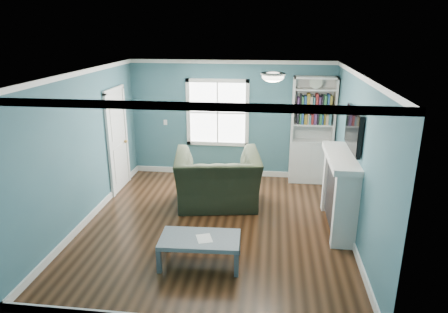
# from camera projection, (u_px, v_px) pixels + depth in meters

# --- Properties ---
(floor) EXTENTS (5.00, 5.00, 0.00)m
(floor) POSITION_uv_depth(u_px,v_px,m) (215.00, 225.00, 6.92)
(floor) COLOR black
(floor) RESTS_ON ground
(room_walls) EXTENTS (5.00, 5.00, 5.00)m
(room_walls) POSITION_uv_depth(u_px,v_px,m) (215.00, 137.00, 6.43)
(room_walls) COLOR #366372
(room_walls) RESTS_ON ground
(trim) EXTENTS (4.50, 5.00, 2.60)m
(trim) POSITION_uv_depth(u_px,v_px,m) (215.00, 157.00, 6.54)
(trim) COLOR white
(trim) RESTS_ON ground
(window) EXTENTS (1.40, 0.06, 1.50)m
(window) POSITION_uv_depth(u_px,v_px,m) (218.00, 113.00, 8.85)
(window) COLOR white
(window) RESTS_ON room_walls
(bookshelf) EXTENTS (0.90, 0.35, 2.31)m
(bookshelf) POSITION_uv_depth(u_px,v_px,m) (311.00, 141.00, 8.60)
(bookshelf) COLOR silver
(bookshelf) RESTS_ON ground
(fireplace) EXTENTS (0.44, 1.58, 1.30)m
(fireplace) POSITION_uv_depth(u_px,v_px,m) (340.00, 192.00, 6.67)
(fireplace) COLOR black
(fireplace) RESTS_ON ground
(tv) EXTENTS (0.06, 1.10, 0.65)m
(tv) POSITION_uv_depth(u_px,v_px,m) (354.00, 129.00, 6.31)
(tv) COLOR black
(tv) RESTS_ON fireplace
(door) EXTENTS (0.12, 0.98, 2.17)m
(door) POSITION_uv_depth(u_px,v_px,m) (117.00, 139.00, 8.17)
(door) COLOR silver
(door) RESTS_ON ground
(ceiling_fixture) EXTENTS (0.38, 0.38, 0.15)m
(ceiling_fixture) POSITION_uv_depth(u_px,v_px,m) (273.00, 76.00, 6.12)
(ceiling_fixture) COLOR white
(ceiling_fixture) RESTS_ON room_walls
(light_switch) EXTENTS (0.08, 0.01, 0.12)m
(light_switch) POSITION_uv_depth(u_px,v_px,m) (165.00, 122.00, 9.07)
(light_switch) COLOR white
(light_switch) RESTS_ON room_walls
(recliner) EXTENTS (1.71, 1.26, 1.36)m
(recliner) POSITION_uv_depth(u_px,v_px,m) (218.00, 171.00, 7.52)
(recliner) COLOR black
(recliner) RESTS_ON ground
(coffee_table) EXTENTS (1.16, 0.67, 0.41)m
(coffee_table) POSITION_uv_depth(u_px,v_px,m) (200.00, 241.00, 5.70)
(coffee_table) COLOR #485057
(coffee_table) RESTS_ON ground
(paper_sheet) EXTENTS (0.28, 0.32, 0.00)m
(paper_sheet) POSITION_uv_depth(u_px,v_px,m) (204.00, 238.00, 5.66)
(paper_sheet) COLOR white
(paper_sheet) RESTS_ON coffee_table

